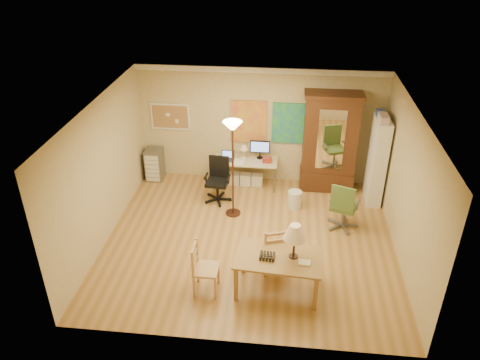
# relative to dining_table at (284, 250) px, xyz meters

# --- Properties ---
(floor) EXTENTS (5.50, 5.50, 0.00)m
(floor) POSITION_rel_dining_table_xyz_m (-0.67, 1.32, -0.83)
(floor) COLOR olive
(floor) RESTS_ON ground
(crown_molding) EXTENTS (5.50, 0.08, 0.12)m
(crown_molding) POSITION_rel_dining_table_xyz_m (-0.67, 3.78, 1.81)
(crown_molding) COLOR white
(crown_molding) RESTS_ON floor
(corkboard) EXTENTS (0.90, 0.04, 0.62)m
(corkboard) POSITION_rel_dining_table_xyz_m (-2.72, 3.79, 0.67)
(corkboard) COLOR #A3724D
(corkboard) RESTS_ON floor
(art_panel_left) EXTENTS (0.80, 0.04, 1.00)m
(art_panel_left) POSITION_rel_dining_table_xyz_m (-0.92, 3.79, 0.62)
(art_panel_left) COLOR yellow
(art_panel_left) RESTS_ON floor
(art_panel_right) EXTENTS (0.75, 0.04, 0.95)m
(art_panel_right) POSITION_rel_dining_table_xyz_m (-0.02, 3.79, 0.62)
(art_panel_right) COLOR teal
(art_panel_right) RESTS_ON floor
(dining_table) EXTENTS (1.45, 0.93, 1.31)m
(dining_table) POSITION_rel_dining_table_xyz_m (0.00, 0.00, 0.00)
(dining_table) COLOR brown
(dining_table) RESTS_ON floor
(ladder_chair_back) EXTENTS (0.53, 0.51, 0.91)m
(ladder_chair_back) POSITION_rel_dining_table_xyz_m (-0.19, 0.51, -0.40)
(ladder_chair_back) COLOR #AD734F
(ladder_chair_back) RESTS_ON floor
(ladder_chair_left) EXTENTS (0.41, 0.43, 0.92)m
(ladder_chair_left) POSITION_rel_dining_table_xyz_m (-1.29, -0.13, -0.40)
(ladder_chair_left) COLOR #AD734F
(ladder_chair_left) RESTS_ON floor
(torchiere_lamp) EXTENTS (0.38, 0.38, 2.08)m
(torchiere_lamp) POSITION_rel_dining_table_xyz_m (-1.09, 2.21, 0.84)
(torchiere_lamp) COLOR #45251B
(torchiere_lamp) RESTS_ON floor
(computer_desk) EXTENTS (1.44, 0.63, 1.09)m
(computer_desk) POSITION_rel_dining_table_xyz_m (-0.93, 3.47, -0.43)
(computer_desk) COLOR tan
(computer_desk) RESTS_ON floor
(office_chair_black) EXTENTS (0.61, 0.61, 1.00)m
(office_chair_black) POSITION_rel_dining_table_xyz_m (-1.49, 2.73, -0.56)
(office_chair_black) COLOR black
(office_chair_black) RESTS_ON floor
(office_chair_green) EXTENTS (0.64, 0.64, 1.04)m
(office_chair_green) POSITION_rel_dining_table_xyz_m (1.13, 1.93, -0.55)
(office_chair_green) COLOR slate
(office_chair_green) RESTS_ON floor
(drawer_cart) EXTENTS (0.38, 0.45, 0.75)m
(drawer_cart) POSITION_rel_dining_table_xyz_m (-3.12, 3.54, -0.45)
(drawer_cart) COLOR slate
(drawer_cart) RESTS_ON floor
(armoire) EXTENTS (1.24, 0.59, 2.27)m
(armoire) POSITION_rel_dining_table_xyz_m (0.89, 3.55, 0.16)
(armoire) COLOR #37180F
(armoire) RESTS_ON floor
(bookshelf) EXTENTS (0.29, 0.76, 1.91)m
(bookshelf) POSITION_rel_dining_table_xyz_m (1.88, 3.11, 0.12)
(bookshelf) COLOR white
(bookshelf) RESTS_ON floor
(wastebin) EXTENTS (0.30, 0.30, 0.38)m
(wastebin) POSITION_rel_dining_table_xyz_m (0.19, 2.62, -0.64)
(wastebin) COLOR silver
(wastebin) RESTS_ON floor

